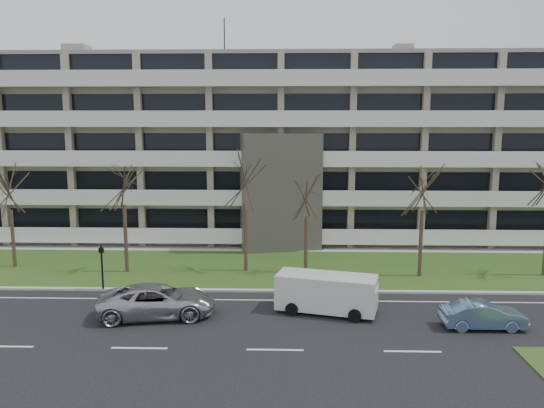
{
  "coord_description": "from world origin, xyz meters",
  "views": [
    {
      "loc": [
        0.5,
        -21.95,
        9.94
      ],
      "look_at": [
        -0.42,
        10.0,
        4.91
      ],
      "focal_mm": 35.0,
      "sensor_mm": 36.0,
      "label": 1
    }
  ],
  "objects_px": {
    "pedestrian_signal": "(102,262)",
    "blue_sedan": "(483,315)",
    "white_van": "(328,290)",
    "silver_pickup": "(157,301)"
  },
  "relations": [
    {
      "from": "pedestrian_signal",
      "to": "blue_sedan",
      "type": "bearing_deg",
      "value": -13.53
    },
    {
      "from": "silver_pickup",
      "to": "pedestrian_signal",
      "type": "relative_size",
      "value": 2.16
    },
    {
      "from": "silver_pickup",
      "to": "pedestrian_signal",
      "type": "xyz_separation_m",
      "value": [
        -4.21,
        4.0,
        0.92
      ]
    },
    {
      "from": "blue_sedan",
      "to": "pedestrian_signal",
      "type": "distance_m",
      "value": 21.01
    },
    {
      "from": "white_van",
      "to": "silver_pickup",
      "type": "bearing_deg",
      "value": -160.07
    },
    {
      "from": "white_van",
      "to": "pedestrian_signal",
      "type": "xyz_separation_m",
      "value": [
        -13.0,
        3.18,
        0.54
      ]
    },
    {
      "from": "white_van",
      "to": "pedestrian_signal",
      "type": "bearing_deg",
      "value": -179.16
    },
    {
      "from": "blue_sedan",
      "to": "white_van",
      "type": "xyz_separation_m",
      "value": [
        -7.36,
        1.94,
        0.54
      ]
    },
    {
      "from": "silver_pickup",
      "to": "blue_sedan",
      "type": "distance_m",
      "value": 16.18
    },
    {
      "from": "pedestrian_signal",
      "to": "white_van",
      "type": "bearing_deg",
      "value": -13.17
    }
  ]
}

